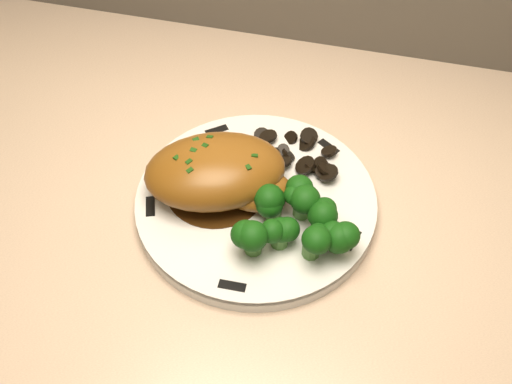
% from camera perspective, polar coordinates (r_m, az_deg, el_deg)
% --- Properties ---
extents(counter, '(1.92, 0.64, 0.95)m').
position_cam_1_polar(counter, '(1.04, -4.63, -15.17)').
color(counter, brown).
rests_on(counter, ground).
extents(plate, '(0.27, 0.27, 0.02)m').
position_cam_1_polar(plate, '(0.68, 0.00, -1.00)').
color(plate, silver).
rests_on(plate, counter).
extents(rim_accent_0, '(0.03, 0.02, 0.00)m').
position_cam_1_polar(rim_accent_0, '(0.72, 6.47, 4.00)').
color(rim_accent_0, black).
rests_on(rim_accent_0, plate).
extents(rim_accent_1, '(0.03, 0.02, 0.00)m').
position_cam_1_polar(rim_accent_1, '(0.74, -3.51, 5.48)').
color(rim_accent_1, black).
rests_on(rim_accent_1, plate).
extents(rim_accent_2, '(0.02, 0.03, 0.00)m').
position_cam_1_polar(rim_accent_2, '(0.67, -9.37, -1.29)').
color(rim_accent_2, black).
rests_on(rim_accent_2, plate).
extents(rim_accent_3, '(0.03, 0.01, 0.00)m').
position_cam_1_polar(rim_accent_3, '(0.61, -2.14, -8.35)').
color(rim_accent_3, black).
rests_on(rim_accent_3, plate).
extents(rim_accent_4, '(0.02, 0.03, 0.00)m').
position_cam_1_polar(rim_accent_4, '(0.64, 8.55, -4.25)').
color(rim_accent_4, black).
rests_on(rim_accent_4, plate).
extents(gravy_pool, '(0.11, 0.11, 0.00)m').
position_cam_1_polar(gravy_pool, '(0.68, -3.55, 0.29)').
color(gravy_pool, '#321B09').
rests_on(gravy_pool, plate).
extents(chicken_breast, '(0.18, 0.15, 0.06)m').
position_cam_1_polar(chicken_breast, '(0.66, -3.21, 1.68)').
color(chicken_breast, brown).
rests_on(chicken_breast, plate).
extents(mushroom_pile, '(0.09, 0.06, 0.02)m').
position_cam_1_polar(mushroom_pile, '(0.71, 3.12, 3.22)').
color(mushroom_pile, black).
rests_on(mushroom_pile, plate).
extents(broccoli_florets, '(0.10, 0.08, 0.04)m').
position_cam_1_polar(broccoli_florets, '(0.62, 3.75, -2.72)').
color(broccoli_florets, '#457732').
rests_on(broccoli_florets, plate).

